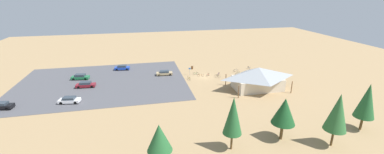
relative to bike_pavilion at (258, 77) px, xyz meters
name	(u,v)px	position (x,y,z in m)	size (l,w,h in m)	color
ground	(204,77)	(10.25, -11.49, -3.03)	(160.00, 160.00, 0.00)	#9E7F56
parking_lot_asphalt	(103,82)	(37.02, -12.75, -3.00)	(42.36, 31.67, 0.05)	#4C4C51
bike_pavilion	(258,77)	(0.00, 0.00, 0.00)	(13.38, 8.59, 5.40)	beige
trash_bin	(192,68)	(11.84, -19.01, -2.58)	(0.60, 0.60, 0.90)	brown
lot_sign	(190,70)	(13.75, -13.67, -1.61)	(0.56, 0.08, 2.20)	#99999E
pine_midwest	(159,138)	(25.61, 22.88, 1.30)	(3.42, 3.42, 6.28)	brown
pine_east	(338,112)	(-0.55, 23.98, 2.66)	(3.29, 3.29, 8.62)	brown
pine_west	(367,101)	(-8.86, 21.02, 2.35)	(3.19, 3.19, 8.38)	brown
pine_far_east	(284,111)	(6.05, 20.68, 1.92)	(3.69, 3.69, 7.11)	brown
pine_mideast	(233,116)	(14.83, 21.50, 2.58)	(2.82, 2.82, 8.53)	brown
bicycle_teal_yard_right	(238,73)	(0.45, -11.15, -2.65)	(1.57, 0.88, 0.83)	black
bicycle_red_yard_front	(208,75)	(8.99, -11.72, -2.67)	(1.16, 1.35, 0.82)	black
bicycle_black_back_row	(217,76)	(6.80, -9.88, -2.64)	(1.13, 1.31, 0.86)	black
bicycle_silver_near_sign	(236,70)	(-0.11, -13.78, -2.65)	(1.68, 0.49, 0.80)	black
bicycle_white_edge_south	(249,73)	(-2.50, -10.31, -2.65)	(1.62, 0.78, 0.85)	black
bicycle_yellow_mid_cluster	(189,78)	(14.74, -10.01, -2.64)	(0.61, 1.73, 0.86)	black
bicycle_green_lone_east	(196,74)	(11.99, -13.42, -2.64)	(1.71, 0.48, 0.84)	black
bicycle_purple_yard_center	(218,74)	(6.00, -11.52, -2.65)	(1.11, 1.39, 0.87)	black
bicycle_blue_front_row	(249,68)	(-4.79, -15.18, -2.63)	(0.48, 1.78, 0.84)	black
bicycle_orange_trailside	(201,75)	(11.03, -11.82, -2.66)	(1.69, 0.67, 0.85)	black
car_tan_by_curb	(164,73)	(20.69, -15.01, -2.32)	(4.53, 2.01, 1.30)	tan
car_green_mid_lot	(80,77)	(42.98, -16.34, -2.26)	(4.69, 2.43, 1.45)	#1E6B3D
car_blue_aisle_side	(122,68)	(32.41, -22.58, -2.27)	(4.51, 2.32, 1.43)	#1E42B2
car_white_far_end	(69,100)	(42.39, -1.17, -2.31)	(4.49, 2.42, 1.34)	white
car_black_front_row	(1,106)	(55.16, -1.13, -2.27)	(4.79, 2.47, 1.41)	black
car_maroon_end_stall	(86,85)	(40.58, -9.96, -2.27)	(4.64, 2.01, 1.43)	maroon
visitor_at_bikes	(257,74)	(-3.67, -7.75, -2.14)	(0.39, 0.40, 1.69)	#2D3347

